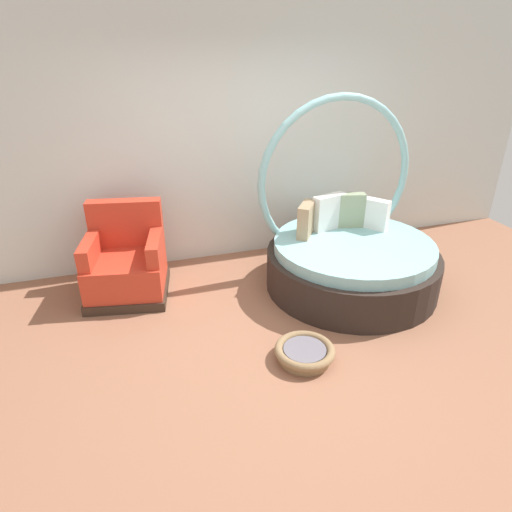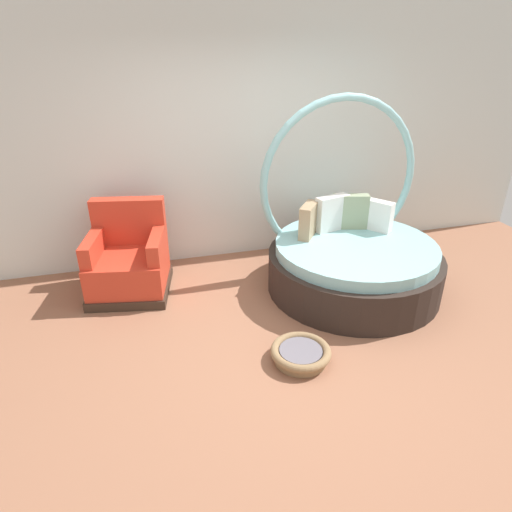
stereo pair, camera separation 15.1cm
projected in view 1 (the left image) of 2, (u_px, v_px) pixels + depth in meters
ground_plane at (295, 349)px, 3.84m from camera, size 8.00×8.00×0.02m
back_wall at (231, 126)px, 4.93m from camera, size 8.00×0.12×3.12m
round_daybed at (349, 252)px, 4.71m from camera, size 1.82×1.82×1.96m
red_armchair at (127, 264)px, 4.56m from camera, size 0.93×0.93×0.94m
pet_basket at (305, 352)px, 3.67m from camera, size 0.51×0.51×0.13m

